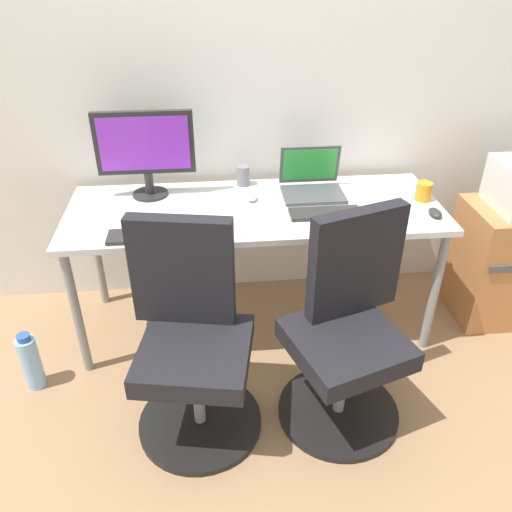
# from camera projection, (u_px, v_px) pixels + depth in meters

# --- Properties ---
(ground_plane) EXTENTS (5.28, 5.28, 0.00)m
(ground_plane) POSITION_uv_depth(u_px,v_px,m) (255.00, 322.00, 2.91)
(ground_plane) COLOR #9E7A56
(back_wall) EXTENTS (4.40, 0.04, 2.60)m
(back_wall) POSITION_uv_depth(u_px,v_px,m) (247.00, 65.00, 2.57)
(back_wall) COLOR white
(back_wall) RESTS_ON ground
(desk) EXTENTS (1.83, 0.66, 0.72)m
(desk) POSITION_uv_depth(u_px,v_px,m) (255.00, 218.00, 2.56)
(desk) COLOR silver
(desk) RESTS_ON ground
(office_chair_left) EXTENTS (0.54, 0.54, 0.94)m
(office_chair_left) POSITION_uv_depth(u_px,v_px,m) (192.00, 342.00, 2.13)
(office_chair_left) COLOR black
(office_chair_left) RESTS_ON ground
(office_chair_right) EXTENTS (0.56, 0.56, 0.94)m
(office_chair_right) POSITION_uv_depth(u_px,v_px,m) (347.00, 333.00, 2.18)
(office_chair_right) COLOR black
(office_chair_right) RESTS_ON ground
(side_cabinet) EXTENTS (0.57, 0.41, 0.66)m
(side_cabinet) POSITION_uv_depth(u_px,v_px,m) (512.00, 262.00, 2.82)
(side_cabinet) COLOR #B77542
(side_cabinet) RESTS_ON ground
(water_bottle_on_floor) EXTENTS (0.09, 0.09, 0.31)m
(water_bottle_on_floor) POSITION_uv_depth(u_px,v_px,m) (31.00, 362.00, 2.42)
(water_bottle_on_floor) COLOR #8CBFF2
(water_bottle_on_floor) RESTS_ON ground
(desktop_monitor) EXTENTS (0.48, 0.18, 0.43)m
(desktop_monitor) POSITION_uv_depth(u_px,v_px,m) (145.00, 148.00, 2.51)
(desktop_monitor) COLOR #262626
(desktop_monitor) RESTS_ON desk
(open_laptop) EXTENTS (0.31, 0.26, 0.23)m
(open_laptop) POSITION_uv_depth(u_px,v_px,m) (312.00, 182.00, 2.65)
(open_laptop) COLOR #4C4C51
(open_laptop) RESTS_ON desk
(keyboard_by_monitor) EXTENTS (0.34, 0.12, 0.02)m
(keyboard_by_monitor) POSITION_uv_depth(u_px,v_px,m) (147.00, 236.00, 2.27)
(keyboard_by_monitor) COLOR #2D2D2D
(keyboard_by_monitor) RESTS_ON desk
(keyboard_by_laptop) EXTENTS (0.34, 0.12, 0.02)m
(keyboard_by_laptop) POSITION_uv_depth(u_px,v_px,m) (325.00, 213.00, 2.45)
(keyboard_by_laptop) COLOR #2D2D2D
(keyboard_by_laptop) RESTS_ON desk
(mouse_by_monitor) EXTENTS (0.06, 0.10, 0.03)m
(mouse_by_monitor) POSITION_uv_depth(u_px,v_px,m) (435.00, 213.00, 2.44)
(mouse_by_monitor) COLOR #2D2D2D
(mouse_by_monitor) RESTS_ON desk
(mouse_by_laptop) EXTENTS (0.06, 0.10, 0.03)m
(mouse_by_laptop) POSITION_uv_depth(u_px,v_px,m) (251.00, 197.00, 2.59)
(mouse_by_laptop) COLOR silver
(mouse_by_laptop) RESTS_ON desk
(coffee_mug) EXTENTS (0.08, 0.08, 0.09)m
(coffee_mug) POSITION_uv_depth(u_px,v_px,m) (424.00, 192.00, 2.57)
(coffee_mug) COLOR orange
(coffee_mug) RESTS_ON desk
(pen_cup) EXTENTS (0.07, 0.07, 0.10)m
(pen_cup) POSITION_uv_depth(u_px,v_px,m) (243.00, 176.00, 2.73)
(pen_cup) COLOR slate
(pen_cup) RESTS_ON desk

